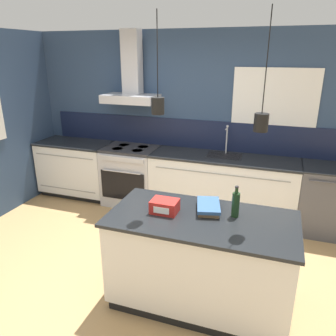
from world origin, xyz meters
TOP-DOWN VIEW (x-y plane):
  - ground_plane at (0.00, 0.00)m, footprint 16.00×16.00m
  - wall_back at (-0.04, 2.00)m, footprint 5.60×2.23m
  - counter_run_left at (-1.77, 1.69)m, footprint 1.19×0.64m
  - counter_run_sink at (0.66, 1.69)m, footprint 2.07×0.64m
  - oven_range at (-0.78, 1.69)m, footprint 0.81×0.66m
  - dishwasher at (1.99, 1.69)m, footprint 0.62×0.65m
  - kitchen_island at (0.77, -0.15)m, footprint 1.66×0.84m
  - bottle_on_island at (1.05, -0.03)m, footprint 0.07×0.07m
  - book_stack at (0.81, -0.01)m, footprint 0.28×0.38m
  - red_supply_box at (0.43, -0.16)m, footprint 0.24×0.19m

SIDE VIEW (x-z plane):
  - ground_plane at x=0.00m, z-range 0.00..0.00m
  - oven_range at x=-0.78m, z-range 0.00..0.91m
  - dishwasher at x=1.99m, z-range 0.00..0.91m
  - kitchen_island at x=0.77m, z-range 0.00..0.91m
  - counter_run_left at x=-1.77m, z-range 0.01..0.92m
  - counter_run_sink at x=0.66m, z-range -0.20..1.12m
  - book_stack at x=0.81m, z-range 0.91..0.98m
  - red_supply_box at x=0.43m, z-range 0.91..1.03m
  - bottle_on_island at x=1.05m, z-range 0.88..1.17m
  - wall_back at x=-0.04m, z-range 0.06..2.66m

